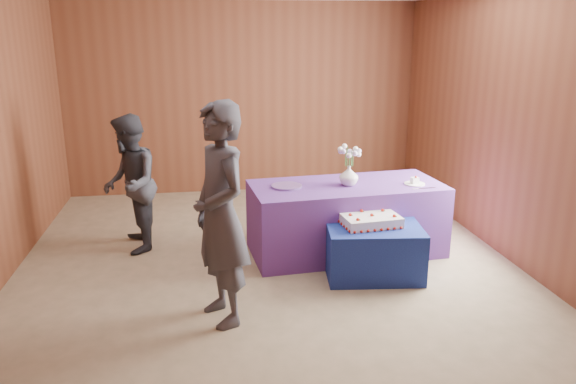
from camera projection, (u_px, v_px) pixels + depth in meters
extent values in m
plane|color=gray|center=(270.00, 271.00, 5.57)|extent=(6.00, 6.00, 0.00)
cube|color=brown|center=(243.00, 99.00, 8.04)|extent=(5.00, 0.04, 2.70)
cube|color=brown|center=(355.00, 269.00, 2.34)|extent=(5.00, 0.04, 2.70)
cube|color=brown|center=(518.00, 130.00, 5.56)|extent=(0.04, 6.00, 2.70)
cube|color=navy|center=(373.00, 250.00, 5.45)|extent=(0.97, 0.80, 0.50)
cube|color=#523085|center=(346.00, 218.00, 5.97)|extent=(2.07, 1.07, 0.75)
cube|color=white|center=(371.00, 220.00, 5.38)|extent=(0.57, 0.41, 0.10)
sphere|color=#AE190D|center=(351.00, 233.00, 5.16)|extent=(0.03, 0.03, 0.03)
sphere|color=#AE190D|center=(404.00, 227.00, 5.29)|extent=(0.03, 0.03, 0.03)
sphere|color=#AE190D|center=(338.00, 220.00, 5.49)|extent=(0.03, 0.03, 0.03)
sphere|color=#AE190D|center=(388.00, 216.00, 5.62)|extent=(0.03, 0.03, 0.03)
sphere|color=#AE190D|center=(359.00, 218.00, 5.24)|extent=(0.03, 0.03, 0.03)
cone|color=#155F18|center=(361.00, 219.00, 5.24)|extent=(0.01, 0.02, 0.02)
sphere|color=#AE190D|center=(381.00, 210.00, 5.47)|extent=(0.03, 0.03, 0.03)
cone|color=#155F18|center=(383.00, 211.00, 5.48)|extent=(0.01, 0.02, 0.02)
sphere|color=#AE190D|center=(371.00, 214.00, 5.36)|extent=(0.03, 0.03, 0.03)
cone|color=#155F18|center=(373.00, 215.00, 5.37)|extent=(0.01, 0.02, 0.02)
imported|color=silver|center=(349.00, 176.00, 5.81)|extent=(0.21, 0.21, 0.21)
cylinder|color=#255D25|center=(353.00, 158.00, 5.77)|extent=(0.01, 0.01, 0.16)
sphere|color=silver|center=(359.00, 150.00, 5.75)|extent=(0.05, 0.05, 0.05)
cylinder|color=#255D25|center=(352.00, 158.00, 5.79)|extent=(0.01, 0.01, 0.16)
sphere|color=white|center=(356.00, 149.00, 5.81)|extent=(0.05, 0.05, 0.05)
cylinder|color=#255D25|center=(350.00, 157.00, 5.80)|extent=(0.01, 0.01, 0.16)
sphere|color=silver|center=(350.00, 148.00, 5.83)|extent=(0.05, 0.05, 0.05)
cylinder|color=#255D25|center=(347.00, 157.00, 5.80)|extent=(0.01, 0.01, 0.16)
sphere|color=white|center=(344.00, 149.00, 5.82)|extent=(0.05, 0.05, 0.05)
cylinder|color=#255D25|center=(346.00, 158.00, 5.78)|extent=(0.01, 0.01, 0.16)
sphere|color=silver|center=(341.00, 149.00, 5.78)|extent=(0.05, 0.05, 0.05)
cylinder|color=#255D25|center=(346.00, 158.00, 5.76)|extent=(0.01, 0.01, 0.16)
sphere|color=white|center=(340.00, 151.00, 5.72)|extent=(0.05, 0.05, 0.05)
cylinder|color=#255D25|center=(347.00, 159.00, 5.74)|extent=(0.01, 0.01, 0.16)
sphere|color=silver|center=(343.00, 152.00, 5.67)|extent=(0.05, 0.05, 0.05)
cylinder|color=#255D25|center=(349.00, 159.00, 5.72)|extent=(0.01, 0.01, 0.16)
sphere|color=white|center=(349.00, 152.00, 5.65)|extent=(0.05, 0.05, 0.05)
cylinder|color=#255D25|center=(351.00, 159.00, 5.73)|extent=(0.01, 0.01, 0.16)
sphere|color=silver|center=(355.00, 152.00, 5.66)|extent=(0.05, 0.05, 0.05)
cylinder|color=#255D25|center=(353.00, 159.00, 5.74)|extent=(0.01, 0.01, 0.16)
sphere|color=white|center=(359.00, 151.00, 5.70)|extent=(0.05, 0.05, 0.05)
cylinder|color=#694890|center=(287.00, 186.00, 5.77)|extent=(0.36, 0.36, 0.02)
cylinder|color=white|center=(415.00, 184.00, 5.87)|extent=(0.28, 0.28, 0.01)
cube|color=white|center=(415.00, 180.00, 5.86)|extent=(0.08, 0.07, 0.06)
sphere|color=#AE190D|center=(416.00, 177.00, 5.83)|extent=(0.03, 0.03, 0.03)
cube|color=silver|center=(424.00, 188.00, 5.72)|extent=(0.26, 0.05, 0.00)
imported|color=#363640|center=(220.00, 215.00, 4.42)|extent=(0.64, 0.77, 1.81)
imported|color=#2E2F37|center=(130.00, 184.00, 5.92)|extent=(0.64, 0.78, 1.48)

